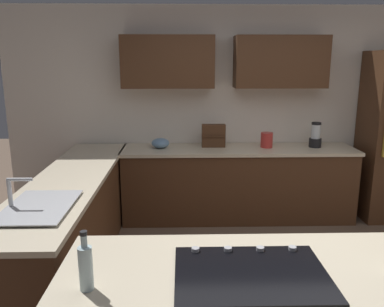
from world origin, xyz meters
TOP-DOWN VIEW (x-y plane):
  - ground_plane at (0.00, 0.00)m, footprint 14.00×14.00m
  - wall_back at (0.06, -2.05)m, footprint 6.00×0.44m
  - lower_cabinets_back at (0.10, -1.72)m, footprint 2.80×0.60m
  - countertop_back at (0.10, -1.72)m, footprint 2.84×0.64m
  - lower_cabinets_side at (1.82, -0.55)m, footprint 0.60×2.90m
  - countertop_side at (1.82, -0.55)m, footprint 0.64×2.94m
  - island_top at (0.45, 1.19)m, footprint 1.96×0.95m
  - sink_unit at (1.83, 0.25)m, footprint 0.46×0.70m
  - cooktop at (0.45, 1.19)m, footprint 0.76×0.56m
  - blender at (-0.85, -1.76)m, footprint 0.15×0.15m
  - mixing_bowl at (1.05, -1.76)m, footprint 0.22×0.22m
  - spice_rack at (0.40, -1.80)m, footprint 0.29×0.11m
  - kettle at (-0.25, -1.76)m, footprint 0.15×0.15m
  - oil_bottle at (1.23, 1.30)m, footprint 0.07×0.07m

SIDE VIEW (x-z plane):
  - ground_plane at x=0.00m, z-range 0.00..0.00m
  - lower_cabinets_back at x=0.10m, z-range 0.00..0.86m
  - lower_cabinets_side at x=1.82m, z-range 0.00..0.86m
  - countertop_back at x=0.10m, z-range 0.86..0.90m
  - countertop_side at x=1.82m, z-range 0.86..0.90m
  - island_top at x=0.45m, z-range 0.86..0.90m
  - cooktop at x=0.45m, z-range 0.89..0.92m
  - sink_unit at x=1.83m, z-range 0.80..1.03m
  - mixing_bowl at x=1.05m, z-range 0.90..1.02m
  - kettle at x=-0.25m, z-range 0.90..1.08m
  - oil_bottle at x=1.23m, z-range 0.87..1.16m
  - blender at x=-0.85m, z-range 0.88..1.18m
  - spice_rack at x=0.40m, z-range 0.90..1.18m
  - wall_back at x=0.06m, z-range 0.14..2.74m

